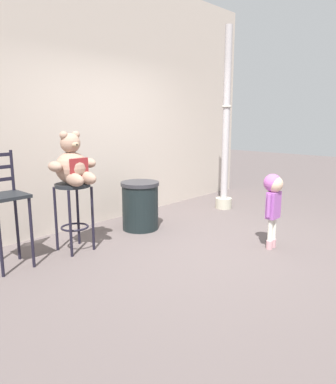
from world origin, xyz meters
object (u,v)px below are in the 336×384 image
(trash_bin, at_px, (140,205))
(bar_chair_empty, at_px, (5,203))
(teddy_bear, at_px, (73,165))
(lamppost, at_px, (226,139))
(bar_stool_with_teddy, at_px, (73,203))
(child_walking, at_px, (273,195))

(trash_bin, relative_size, bar_chair_empty, 0.55)
(teddy_bear, height_order, lamppost, lamppost)
(bar_stool_with_teddy, distance_m, trash_bin, 1.14)
(bar_stool_with_teddy, height_order, bar_chair_empty, bar_chair_empty)
(bar_stool_with_teddy, bearing_deg, child_walking, -45.73)
(child_walking, distance_m, lamppost, 2.08)
(lamppost, xyz_separation_m, bar_chair_empty, (-3.69, 0.22, -0.51))
(bar_stool_with_teddy, distance_m, child_walking, 2.37)
(child_walking, bearing_deg, teddy_bear, -159.18)
(teddy_bear, xyz_separation_m, bar_chair_empty, (-0.76, 0.11, -0.34))
(trash_bin, height_order, lamppost, lamppost)
(bar_stool_with_teddy, distance_m, lamppost, 3.00)
(bar_chair_empty, bearing_deg, child_walking, -36.32)
(teddy_bear, relative_size, bar_chair_empty, 0.49)
(bar_chair_empty, bearing_deg, teddy_bear, -8.11)
(bar_chair_empty, bearing_deg, lamppost, -3.39)
(bar_stool_with_teddy, relative_size, child_walking, 0.89)
(bar_stool_with_teddy, relative_size, trash_bin, 1.19)
(bar_stool_with_teddy, height_order, lamppost, lamppost)
(teddy_bear, distance_m, lamppost, 2.94)
(teddy_bear, relative_size, trash_bin, 0.88)
(bar_stool_with_teddy, distance_m, teddy_bear, 0.45)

